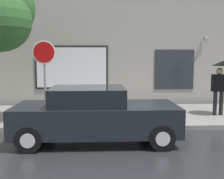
# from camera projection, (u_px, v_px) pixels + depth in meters

# --- Properties ---
(ground_plane) EXTENTS (60.00, 60.00, 0.00)m
(ground_plane) POSITION_uv_depth(u_px,v_px,m) (107.00, 141.00, 7.55)
(ground_plane) COLOR #282B2D
(sidewalk) EXTENTS (20.00, 4.00, 0.15)m
(sidewalk) POSITION_uv_depth(u_px,v_px,m) (104.00, 116.00, 10.52)
(sidewalk) COLOR gray
(sidewalk) RESTS_ON ground
(building_facade) EXTENTS (20.00, 0.67, 7.00)m
(building_facade) POSITION_uv_depth(u_px,v_px,m) (103.00, 30.00, 12.60)
(building_facade) COLOR #9E998E
(building_facade) RESTS_ON ground
(parked_car) EXTENTS (4.29, 1.87, 1.47)m
(parked_car) POSITION_uv_depth(u_px,v_px,m) (95.00, 115.00, 7.45)
(parked_car) COLOR black
(parked_car) RESTS_ON ground
(fire_hydrant) EXTENTS (0.30, 0.44, 0.79)m
(fire_hydrant) POSITION_uv_depth(u_px,v_px,m) (124.00, 109.00, 9.29)
(fire_hydrant) COLOR white
(fire_hydrant) RESTS_ON sidewalk
(pedestrian_with_umbrella) EXTENTS (1.00, 1.00, 2.02)m
(pedestrian_with_umbrella) POSITION_uv_depth(u_px,v_px,m) (224.00, 71.00, 10.06)
(pedestrian_with_umbrella) COLOR black
(pedestrian_with_umbrella) RESTS_ON sidewalk
(stop_sign) EXTENTS (0.76, 0.10, 2.65)m
(stop_sign) POSITION_uv_depth(u_px,v_px,m) (44.00, 65.00, 8.94)
(stop_sign) COLOR gray
(stop_sign) RESTS_ON sidewalk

